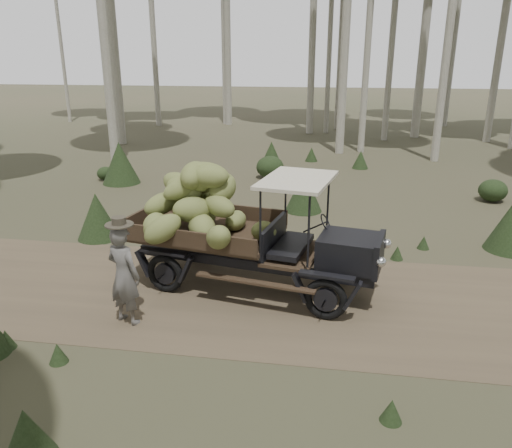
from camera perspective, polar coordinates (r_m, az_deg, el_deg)
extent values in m
plane|color=#473D2B|center=(8.98, 7.66, -8.77)|extent=(120.00, 120.00, 0.00)
cube|color=brown|center=(8.98, 7.66, -8.75)|extent=(70.00, 4.00, 0.01)
cube|color=black|center=(8.68, 10.44, -3.00)|extent=(1.11, 1.07, 0.52)
cube|color=black|center=(8.62, 13.88, -3.41)|extent=(0.28, 0.96, 0.59)
cube|color=black|center=(8.93, 2.02, -1.39)|extent=(0.33, 1.33, 0.52)
cube|color=#38281C|center=(9.43, -5.74, -0.98)|extent=(2.95, 2.19, 0.08)
cube|color=#38281C|center=(10.12, -3.69, 1.49)|extent=(2.63, 0.56, 0.31)
cube|color=#38281C|center=(8.66, -8.20, -1.72)|extent=(2.63, 0.56, 0.31)
cube|color=#38281C|center=(10.00, -12.70, 0.85)|extent=(0.38, 1.70, 0.31)
cube|color=beige|center=(8.51, 4.74, 5.05)|extent=(1.39, 1.80, 0.06)
cube|color=black|center=(9.51, 0.74, -3.03)|extent=(4.33, 0.93, 0.17)
cube|color=black|center=(8.89, -0.80, -4.68)|extent=(4.33, 0.93, 0.17)
torus|color=black|center=(9.63, 9.90, -4.53)|extent=(0.74, 0.27, 0.73)
torus|color=black|center=(8.27, 7.96, -8.53)|extent=(0.74, 0.27, 0.73)
torus|color=black|center=(10.48, -6.20, -2.38)|extent=(0.74, 0.27, 0.73)
torus|color=black|center=(9.24, -10.34, -5.59)|extent=(0.74, 0.27, 0.73)
sphere|color=beige|center=(9.00, 14.70, -2.20)|extent=(0.17, 0.17, 0.17)
sphere|color=beige|center=(8.20, 14.08, -4.24)|extent=(0.17, 0.17, 0.17)
ellipsoid|color=olive|center=(9.07, -11.31, -0.32)|extent=(0.66, 0.82, 0.59)
ellipsoid|color=olive|center=(8.92, -4.21, 2.06)|extent=(0.79, 0.63, 0.51)
ellipsoid|color=olive|center=(9.14, -8.27, 4.19)|extent=(0.95, 0.76, 0.64)
ellipsoid|color=olive|center=(9.10, -5.54, 5.67)|extent=(0.93, 0.56, 0.58)
ellipsoid|color=olive|center=(9.46, -2.32, 0.41)|extent=(0.39, 0.75, 0.44)
ellipsoid|color=olive|center=(9.74, -6.02, 2.87)|extent=(0.83, 0.91, 0.56)
ellipsoid|color=olive|center=(9.29, -8.07, 4.34)|extent=(0.86, 0.85, 0.48)
ellipsoid|color=olive|center=(9.12, -7.06, 5.54)|extent=(0.49, 0.85, 0.55)
ellipsoid|color=olive|center=(8.88, -6.19, -0.43)|extent=(0.81, 0.92, 0.65)
ellipsoid|color=olive|center=(9.73, -8.48, 3.01)|extent=(0.73, 0.78, 0.50)
ellipsoid|color=olive|center=(9.15, -3.87, 4.15)|extent=(0.59, 0.88, 0.70)
ellipsoid|color=olive|center=(9.12, -6.66, 5.27)|extent=(0.85, 0.74, 0.60)
ellipsoid|color=olive|center=(8.85, 0.93, -0.84)|extent=(0.63, 0.80, 0.54)
ellipsoid|color=olive|center=(8.97, -7.30, 1.65)|extent=(0.87, 0.77, 0.51)
ellipsoid|color=olive|center=(9.27, -8.41, 4.26)|extent=(1.00, 0.67, 0.70)
ellipsoid|color=olive|center=(9.11, -6.75, 5.28)|extent=(0.85, 0.80, 0.64)
ellipsoid|color=olive|center=(9.54, -6.33, 1.03)|extent=(0.70, 0.55, 0.44)
ellipsoid|color=olive|center=(9.47, -10.74, 2.28)|extent=(0.84, 0.81, 0.57)
ellipsoid|color=olive|center=(9.46, -6.82, 4.51)|extent=(0.87, 0.55, 0.36)
ellipsoid|color=olive|center=(8.90, -5.33, 5.38)|extent=(0.69, 0.42, 0.43)
ellipsoid|color=olive|center=(8.74, -10.61, -0.57)|extent=(0.93, 0.77, 0.72)
ellipsoid|color=olive|center=(8.29, -4.31, -1.53)|extent=(0.68, 0.87, 0.67)
imported|color=#5A5652|center=(8.19, -14.85, -5.70)|extent=(0.71, 0.59, 1.65)
cylinder|color=#383227|center=(7.88, -15.37, -0.07)|extent=(0.57, 0.57, 0.02)
cylinder|color=#383227|center=(7.86, -15.40, 0.31)|extent=(0.29, 0.29, 0.13)
cone|color=#233319|center=(13.79, 5.50, 3.76)|extent=(1.02, 1.02, 1.13)
ellipsoid|color=#233319|center=(17.53, 1.61, 6.52)|extent=(0.96, 0.96, 0.77)
cone|color=#233319|center=(6.22, -24.72, -21.04)|extent=(0.58, 0.58, 0.64)
cone|color=#233319|center=(19.89, 1.77, 8.15)|extent=(0.80, 0.80, 0.88)
ellipsoid|color=#233319|center=(16.27, 25.45, 3.48)|extent=(0.82, 0.82, 0.65)
cone|color=#233319|center=(12.24, -17.69, 0.89)|extent=(0.99, 0.99, 1.10)
cone|color=#233319|center=(12.64, -18.35, 0.23)|extent=(0.55, 0.55, 0.61)
cone|color=#233319|center=(20.51, 6.35, 7.92)|extent=(0.51, 0.51, 0.57)
cone|color=#233319|center=(17.37, -15.27, 6.77)|extent=(1.25, 1.25, 1.39)
ellipsoid|color=#233319|center=(18.04, -16.82, 5.56)|extent=(0.58, 0.58, 0.46)
cone|color=#233319|center=(19.48, 11.85, 7.22)|extent=(0.61, 0.61, 0.68)
cone|color=#233319|center=(11.52, -4.75, -1.46)|extent=(0.27, 0.27, 0.30)
cone|color=#233319|center=(6.49, 15.22, -19.87)|extent=(0.27, 0.27, 0.30)
cone|color=#233319|center=(11.78, 0.54, -0.93)|extent=(0.27, 0.27, 0.30)
cone|color=#233319|center=(12.20, -11.77, -0.64)|extent=(0.27, 0.27, 0.30)
cone|color=#233319|center=(11.76, 18.61, -2.00)|extent=(0.27, 0.27, 0.30)
cone|color=#233319|center=(8.41, -26.66, -11.68)|extent=(0.27, 0.27, 0.30)
cone|color=#233319|center=(11.77, -9.25, -1.21)|extent=(0.27, 0.27, 0.30)
cone|color=#233319|center=(7.77, -21.71, -13.54)|extent=(0.27, 0.27, 0.30)
cone|color=#233319|center=(11.41, 12.38, -2.06)|extent=(0.27, 0.27, 0.30)
cone|color=#233319|center=(10.99, 15.83, -3.17)|extent=(0.27, 0.27, 0.30)
cone|color=#233319|center=(11.57, -4.78, -1.38)|extent=(0.27, 0.27, 0.30)
cone|color=#233319|center=(11.54, -2.70, -1.39)|extent=(0.27, 0.27, 0.30)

